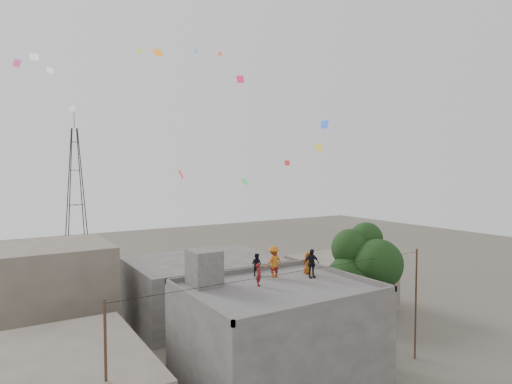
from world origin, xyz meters
TOP-DOWN VIEW (x-y plane):
  - main_building at (0.00, 0.00)m, footprint 10.00×8.00m
  - parapet at (0.00, 0.00)m, footprint 10.00×8.00m
  - stair_head_box at (-3.20, 2.60)m, footprint 1.60×1.80m
  - neighbor_north at (2.00, 14.00)m, footprint 12.00×9.00m
  - neighbor_northwest at (-10.00, 16.00)m, footprint 9.00×8.00m
  - neighbor_east at (14.00, 10.00)m, footprint 7.00×8.00m
  - tree at (7.37, 0.60)m, footprint 4.90×4.60m
  - utility_line at (0.50, -1.25)m, footprint 20.12×0.62m
  - transmission_tower at (-4.00, 40.00)m, footprint 2.97×2.97m
  - person_red_adult at (1.17, 2.01)m, footprint 0.64×0.50m
  - person_orange_child at (3.41, 1.60)m, footprint 0.73×0.55m
  - person_dark_child at (0.42, 2.83)m, footprint 0.80×0.85m
  - person_dark_adult at (3.00, 0.72)m, footprint 1.08×0.58m
  - person_orange_adult at (1.16, 2.05)m, footprint 1.27×0.80m
  - person_red_child at (-0.68, 0.83)m, footprint 0.51×0.55m
  - kites at (-1.37, 7.60)m, footprint 20.12×15.00m

SIDE VIEW (x-z plane):
  - neighbor_east at x=14.00m, z-range 0.00..4.40m
  - neighbor_north at x=2.00m, z-range 0.00..5.00m
  - main_building at x=0.00m, z-range 0.00..6.10m
  - neighbor_northwest at x=-10.00m, z-range 0.00..7.00m
  - utility_line at x=0.50m, z-range 0.13..7.53m
  - tree at x=7.37m, z-range 1.55..10.65m
  - parapet at x=0.00m, z-range 6.10..6.40m
  - person_red_child at x=-0.68m, z-range 6.10..7.37m
  - person_orange_child at x=3.41m, z-range 6.10..7.46m
  - person_dark_child at x=0.42m, z-range 6.10..7.50m
  - person_red_adult at x=1.17m, z-range 6.10..7.65m
  - person_dark_adult at x=3.00m, z-range 6.10..7.84m
  - person_orange_adult at x=1.16m, z-range 6.10..7.99m
  - stair_head_box at x=-3.20m, z-range 6.10..8.10m
  - transmission_tower at x=-4.00m, z-range -0.93..19.07m
  - kites at x=-1.37m, z-range 11.02..22.60m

